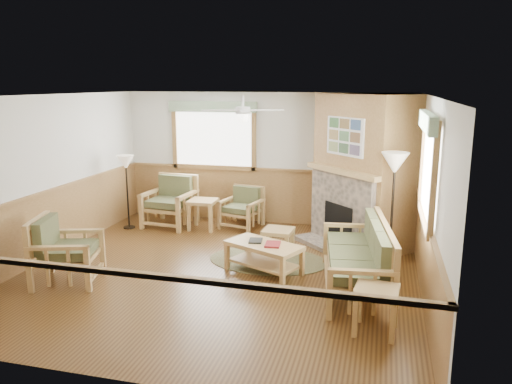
% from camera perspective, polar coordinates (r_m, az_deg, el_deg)
% --- Properties ---
extents(floor, '(6.00, 6.00, 0.01)m').
position_cam_1_polar(floor, '(7.88, -4.14, -9.14)').
color(floor, '#543517').
rests_on(floor, ground).
extents(ceiling, '(6.00, 6.00, 0.01)m').
position_cam_1_polar(ceiling, '(7.34, -4.47, 10.92)').
color(ceiling, white).
rests_on(ceiling, floor).
extents(wall_back, '(6.00, 0.02, 2.70)m').
position_cam_1_polar(wall_back, '(10.34, 1.03, 3.85)').
color(wall_back, white).
rests_on(wall_back, floor).
extents(wall_front, '(6.00, 0.02, 2.70)m').
position_cam_1_polar(wall_front, '(4.85, -15.77, -6.53)').
color(wall_front, white).
rests_on(wall_front, floor).
extents(wall_left, '(0.02, 6.00, 2.70)m').
position_cam_1_polar(wall_left, '(8.91, -22.91, 1.49)').
color(wall_left, white).
rests_on(wall_left, floor).
extents(wall_right, '(0.02, 6.00, 2.70)m').
position_cam_1_polar(wall_right, '(7.14, 19.16, -0.71)').
color(wall_right, white).
rests_on(wall_right, floor).
extents(wainscot, '(6.00, 6.00, 1.10)m').
position_cam_1_polar(wainscot, '(7.70, -4.20, -5.29)').
color(wainscot, olive).
rests_on(wainscot, floor).
extents(fireplace, '(3.11, 3.11, 2.70)m').
position_cam_1_polar(fireplace, '(9.13, 12.24, 2.43)').
color(fireplace, olive).
rests_on(fireplace, floor).
extents(window_back, '(1.90, 0.16, 1.50)m').
position_cam_1_polar(window_back, '(10.50, -4.94, 10.41)').
color(window_back, white).
rests_on(window_back, wall_back).
extents(window_right, '(0.16, 1.90, 1.50)m').
position_cam_1_polar(window_right, '(6.78, 19.66, 8.69)').
color(window_right, white).
rests_on(window_right, wall_right).
extents(ceiling_fan, '(1.59, 1.59, 0.36)m').
position_cam_1_polar(ceiling_fan, '(7.54, -1.52, 10.68)').
color(ceiling_fan, white).
rests_on(ceiling_fan, ceiling).
extents(sofa, '(2.20, 1.15, 0.97)m').
position_cam_1_polar(sofa, '(7.24, 11.32, -7.23)').
color(sofa, tan).
rests_on(sofa, floor).
extents(armchair_back_left, '(0.97, 0.97, 1.02)m').
position_cam_1_polar(armchair_back_left, '(10.34, -9.87, -1.09)').
color(armchair_back_left, tan).
rests_on(armchair_back_left, floor).
extents(armchair_back_right, '(0.86, 0.86, 0.81)m').
position_cam_1_polar(armchair_back_right, '(10.11, -1.67, -1.81)').
color(armchair_back_right, tan).
rests_on(armchair_back_right, floor).
extents(armchair_left, '(1.09, 1.09, 0.98)m').
position_cam_1_polar(armchair_left, '(7.85, -20.78, -6.20)').
color(armchair_left, tan).
rests_on(armchair_left, floor).
extents(coffee_table, '(1.31, 1.02, 0.47)m').
position_cam_1_polar(coffee_table, '(7.77, 0.90, -7.55)').
color(coffee_table, tan).
rests_on(coffee_table, floor).
extents(end_table_chairs, '(0.55, 0.53, 0.60)m').
position_cam_1_polar(end_table_chairs, '(10.06, -6.06, -2.56)').
color(end_table_chairs, tan).
rests_on(end_table_chairs, floor).
extents(end_table_sofa, '(0.54, 0.52, 0.56)m').
position_cam_1_polar(end_table_sofa, '(6.16, 13.54, -12.99)').
color(end_table_sofa, tan).
rests_on(end_table_sofa, floor).
extents(footstool, '(0.52, 0.52, 0.43)m').
position_cam_1_polar(footstool, '(8.64, 2.54, -5.62)').
color(footstool, tan).
rests_on(footstool, floor).
extents(braided_rug, '(2.47, 2.47, 0.01)m').
position_cam_1_polar(braided_rug, '(8.34, 1.38, -7.80)').
color(braided_rug, brown).
rests_on(braided_rug, floor).
extents(floor_lamp_left, '(0.38, 0.38, 1.49)m').
position_cam_1_polar(floor_lamp_left, '(10.29, -14.49, 0.00)').
color(floor_lamp_left, black).
rests_on(floor_lamp_left, floor).
extents(floor_lamp_right, '(0.55, 0.55, 1.85)m').
position_cam_1_polar(floor_lamp_right, '(8.12, 15.29, -2.02)').
color(floor_lamp_right, black).
rests_on(floor_lamp_right, floor).
extents(book_red, '(0.25, 0.32, 0.03)m').
position_cam_1_polar(book_red, '(7.61, 1.92, -5.90)').
color(book_red, maroon).
rests_on(book_red, coffee_table).
extents(book_dark, '(0.24, 0.30, 0.03)m').
position_cam_1_polar(book_dark, '(7.79, -0.05, -5.49)').
color(book_dark, black).
rests_on(book_dark, coffee_table).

